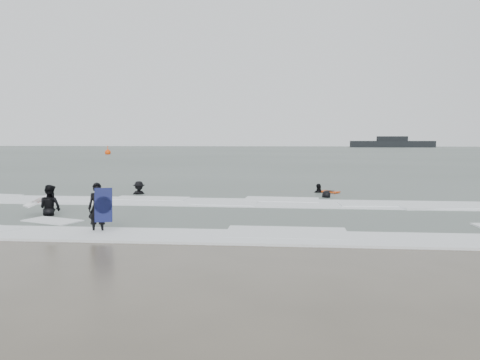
# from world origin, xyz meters

# --- Properties ---
(ground) EXTENTS (320.00, 320.00, 0.00)m
(ground) POSITION_xyz_m (0.00, 0.00, 0.00)
(ground) COLOR brown
(ground) RESTS_ON ground
(sea) EXTENTS (320.00, 320.00, 0.00)m
(sea) POSITION_xyz_m (0.00, 80.00, 0.06)
(sea) COLOR #47544C
(sea) RESTS_ON ground
(surfer_centre) EXTENTS (0.59, 0.43, 1.48)m
(surfer_centre) POSITION_xyz_m (-3.52, -0.32, 0.00)
(surfer_centre) COLOR black
(surfer_centre) RESTS_ON ground
(surfer_wading) EXTENTS (0.96, 0.85, 1.67)m
(surfer_wading) POSITION_xyz_m (-6.34, 2.24, 0.00)
(surfer_wading) COLOR black
(surfer_wading) RESTS_ON ground
(surfer_breaker) EXTENTS (1.14, 1.00, 1.54)m
(surfer_breaker) POSITION_xyz_m (-5.25, 8.53, 0.00)
(surfer_breaker) COLOR black
(surfer_breaker) RESTS_ON ground
(surfer_right_near) EXTENTS (1.04, 0.73, 1.64)m
(surfer_right_near) POSITION_xyz_m (3.37, 10.26, 0.00)
(surfer_right_near) COLOR black
(surfer_right_near) RESTS_ON ground
(surfer_right_far) EXTENTS (0.83, 0.87, 1.50)m
(surfer_right_far) POSITION_xyz_m (3.59, 8.29, 0.00)
(surfer_right_far) COLOR black
(surfer_right_far) RESTS_ON ground
(surf_foam) EXTENTS (30.03, 9.06, 0.09)m
(surf_foam) POSITION_xyz_m (0.00, 3.70, 0.04)
(surf_foam) COLOR white
(surf_foam) RESTS_ON ground
(bodyboards) EXTENTS (11.63, 11.38, 1.25)m
(bodyboards) POSITION_xyz_m (-2.02, 4.01, 0.50)
(bodyboards) COLOR #0F1549
(bodyboards) RESTS_ON ground
(buoy) EXTENTS (1.00, 1.00, 1.65)m
(buoy) POSITION_xyz_m (-29.64, 65.21, 0.42)
(buoy) COLOR #FC480B
(buoy) RESTS_ON ground
(vessel_horizon) EXTENTS (26.37, 4.71, 3.58)m
(vessel_horizon) POSITION_xyz_m (34.71, 143.96, 1.34)
(vessel_horizon) COLOR black
(vessel_horizon) RESTS_ON ground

